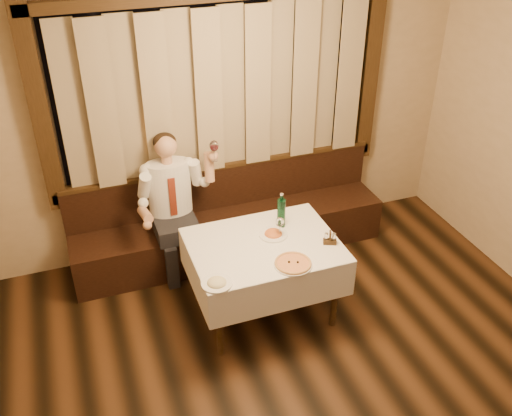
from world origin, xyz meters
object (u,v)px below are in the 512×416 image
object	(u,v)px
pasta_red	(273,232)
pasta_cream	(217,281)
banquette	(229,225)
green_bottle	(281,212)
cruet_caddy	(330,239)
seated_man	(172,196)
pizza	(293,263)
dining_table	(264,254)

from	to	relation	value
pasta_red	pasta_cream	distance (m)	0.80
banquette	green_bottle	world-z (taller)	green_bottle
pasta_red	pasta_cream	bearing A→B (deg)	-144.14
pasta_red	cruet_caddy	world-z (taller)	cruet_caddy
pasta_cream	seated_man	distance (m)	1.31
pizza	pasta_cream	world-z (taller)	pasta_cream
pasta_red	green_bottle	xyz separation A→B (m)	(0.12, 0.11, 0.11)
pizza	pasta_cream	distance (m)	0.65
dining_table	pizza	bearing A→B (deg)	-71.16
banquette	pasta_red	size ratio (longest dim) A/B	12.78
pizza	seated_man	xyz separation A→B (m)	(-0.70, 1.28, 0.06)
pizza	green_bottle	distance (m)	0.59
banquette	dining_table	bearing A→B (deg)	-90.00
pizza	cruet_caddy	size ratio (longest dim) A/B	2.51
pizza	pasta_cream	size ratio (longest dim) A/B	1.29
pasta_cream	seated_man	size ratio (longest dim) A/B	0.17
dining_table	pasta_red	xyz separation A→B (m)	(0.12, 0.09, 0.14)
pasta_cream	cruet_caddy	xyz separation A→B (m)	(1.06, 0.19, 0.01)
banquette	cruet_caddy	world-z (taller)	banquette
green_bottle	cruet_caddy	bearing A→B (deg)	-53.33
pizza	cruet_caddy	world-z (taller)	cruet_caddy
pasta_red	seated_man	distance (m)	1.09
seated_man	cruet_caddy	bearing A→B (deg)	-45.19
dining_table	pizza	world-z (taller)	pizza
pasta_red	cruet_caddy	bearing A→B (deg)	-34.24
dining_table	cruet_caddy	xyz separation A→B (m)	(0.53, -0.18, 0.15)
banquette	pizza	bearing A→B (deg)	-85.02
pasta_red	green_bottle	bearing A→B (deg)	43.95
pizza	pasta_red	world-z (taller)	pasta_red
pasta_cream	banquette	bearing A→B (deg)	69.27
dining_table	cruet_caddy	world-z (taller)	cruet_caddy
pasta_cream	pasta_red	bearing A→B (deg)	35.86
pizza	green_bottle	size ratio (longest dim) A/B	0.95
pizza	seated_man	world-z (taller)	seated_man
dining_table	pasta_red	bearing A→B (deg)	37.80
cruet_caddy	dining_table	bearing A→B (deg)	-176.18
seated_man	pasta_cream	bearing A→B (deg)	-87.83
cruet_caddy	pasta_cream	bearing A→B (deg)	-146.76
green_bottle	seated_man	bearing A→B (deg)	138.43
banquette	cruet_caddy	distance (m)	1.41
green_bottle	dining_table	bearing A→B (deg)	-139.04
green_bottle	pasta_red	bearing A→B (deg)	-136.05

